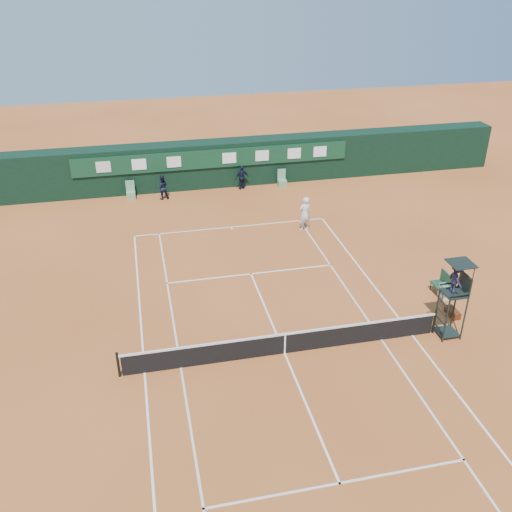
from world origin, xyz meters
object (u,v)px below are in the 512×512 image
Objects in this scene: cooler at (447,291)px; player at (305,214)px; umpire_chair at (456,284)px; player_bench at (444,284)px; tennis_net at (285,343)px.

player is (-4.29, 8.27, 0.67)m from cooler.
umpire_chair is 2.85× the size of player_bench.
player_bench is 0.60× the size of player.
cooler is at bearing -71.99° from player_bench.
umpire_chair is 3.70m from cooler.
player_bench is at bearing 108.01° from cooler.
umpire_chair is 5.30× the size of cooler.
cooler is 0.32× the size of player.
cooler is (8.31, 2.39, -0.18)m from tennis_net.
player reaches higher than cooler.
tennis_net is 10.75× the size of player_bench.
player_bench is at bearing 103.92° from player.
player is at bearing 104.64° from umpire_chair.
player_bench is (8.25, 2.58, 0.09)m from tennis_net.
tennis_net is 11.40m from player.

